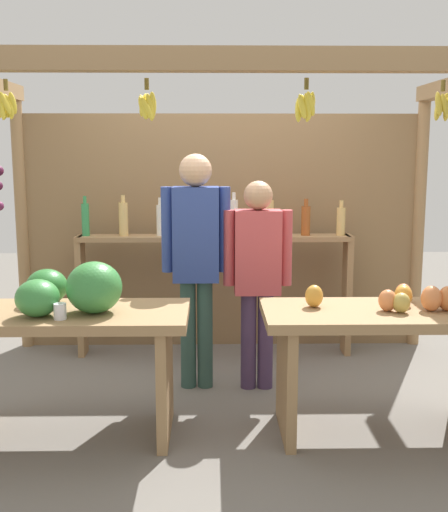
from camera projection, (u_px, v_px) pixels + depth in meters
The scene contains 7 objects.
ground_plane at pixel (223, 387), 4.58m from camera, with size 12.00×12.00×0.00m, color slate.
market_stall at pixel (221, 202), 4.82m from camera, with size 3.50×2.13×2.21m.
fruit_counter_left at pixel (68, 326), 3.70m from camera, with size 1.42×0.65×1.06m.
fruit_counter_right at pixel (388, 338), 3.76m from camera, with size 1.42×0.64×0.92m.
bottle_shelf_unit at pixel (215, 257), 5.19m from camera, with size 2.25×0.22×1.35m.
vendor_man at pixel (196, 249), 4.43m from camera, with size 0.48×0.23×1.67m.
vendor_woman at pixel (258, 268), 4.43m from camera, with size 0.48×0.20×1.48m.
Camera 1 is at (-0.08, -4.36, 1.70)m, focal length 44.52 mm.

